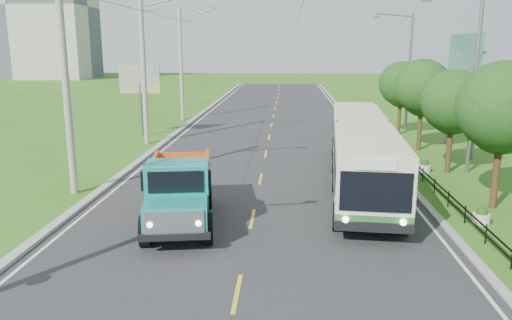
# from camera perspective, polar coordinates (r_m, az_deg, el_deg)

# --- Properties ---
(ground) EXTENTS (240.00, 240.00, 0.00)m
(ground) POSITION_cam_1_polar(r_m,az_deg,el_deg) (13.87, -2.19, -15.01)
(ground) COLOR #326217
(ground) RESTS_ON ground
(road) EXTENTS (14.00, 120.00, 0.02)m
(road) POSITION_cam_1_polar(r_m,az_deg,el_deg) (32.87, 1.26, 1.40)
(road) COLOR #28282B
(road) RESTS_ON ground
(curb_left) EXTENTS (0.40, 120.00, 0.15)m
(curb_left) POSITION_cam_1_polar(r_m,az_deg,el_deg) (33.91, -10.99, 1.63)
(curb_left) COLOR #9E9E99
(curb_left) RESTS_ON ground
(curb_right) EXTENTS (0.30, 120.00, 0.10)m
(curb_right) POSITION_cam_1_polar(r_m,az_deg,el_deg) (33.36, 13.63, 1.28)
(curb_right) COLOR #9E9E99
(curb_right) RESTS_ON ground
(edge_line_left) EXTENTS (0.12, 120.00, 0.00)m
(edge_line_left) POSITION_cam_1_polar(r_m,az_deg,el_deg) (33.79, -10.09, 1.53)
(edge_line_left) COLOR silver
(edge_line_left) RESTS_ON road
(edge_line_right) EXTENTS (0.12, 120.00, 0.00)m
(edge_line_right) POSITION_cam_1_polar(r_m,az_deg,el_deg) (33.29, 12.78, 1.25)
(edge_line_right) COLOR silver
(edge_line_right) RESTS_ON road
(centre_dash) EXTENTS (0.12, 2.20, 0.00)m
(centre_dash) POSITION_cam_1_polar(r_m,az_deg,el_deg) (13.86, -2.19, -14.93)
(centre_dash) COLOR yellow
(centre_dash) RESTS_ON road
(railing_right) EXTENTS (0.04, 40.00, 0.60)m
(railing_right) POSITION_cam_1_polar(r_m,az_deg,el_deg) (27.75, 17.48, -0.70)
(railing_right) COLOR black
(railing_right) RESTS_ON ground
(pole_near) EXTENTS (3.51, 0.32, 10.00)m
(pole_near) POSITION_cam_1_polar(r_m,az_deg,el_deg) (23.29, -20.86, 8.55)
(pole_near) COLOR gray
(pole_near) RESTS_ON ground
(pole_mid) EXTENTS (3.51, 0.32, 10.00)m
(pole_mid) POSITION_cam_1_polar(r_m,az_deg,el_deg) (34.58, -12.67, 10.15)
(pole_mid) COLOR gray
(pole_mid) RESTS_ON ground
(pole_far) EXTENTS (3.51, 0.32, 10.00)m
(pole_far) POSITION_cam_1_polar(r_m,az_deg,el_deg) (46.23, -8.52, 10.88)
(pole_far) COLOR gray
(pole_far) RESTS_ON ground
(tree_third) EXTENTS (3.60, 3.62, 6.00)m
(tree_third) POSITION_cam_1_polar(r_m,az_deg,el_deg) (22.23, 26.35, 5.03)
(tree_third) COLOR #382314
(tree_third) RESTS_ON ground
(tree_fourth) EXTENTS (3.24, 3.31, 5.40)m
(tree_fourth) POSITION_cam_1_polar(r_m,az_deg,el_deg) (27.87, 21.59, 5.92)
(tree_fourth) COLOR #382314
(tree_fourth) RESTS_ON ground
(tree_fifth) EXTENTS (3.48, 3.52, 5.80)m
(tree_fifth) POSITION_cam_1_polar(r_m,az_deg,el_deg) (33.58, 18.52, 7.62)
(tree_fifth) COLOR #382314
(tree_fifth) RESTS_ON ground
(tree_back) EXTENTS (3.30, 3.36, 5.50)m
(tree_back) POSITION_cam_1_polar(r_m,az_deg,el_deg) (39.40, 16.28, 8.13)
(tree_back) COLOR #382314
(tree_back) RESTS_ON ground
(streetlight_mid) EXTENTS (3.02, 0.20, 9.07)m
(streetlight_mid) POSITION_cam_1_polar(r_m,az_deg,el_deg) (27.88, 23.45, 8.49)
(streetlight_mid) COLOR slate
(streetlight_mid) RESTS_ON ground
(streetlight_far) EXTENTS (3.02, 0.20, 9.07)m
(streetlight_far) POSITION_cam_1_polar(r_m,az_deg,el_deg) (41.32, 16.91, 10.01)
(streetlight_far) COLOR slate
(streetlight_far) RESTS_ON ground
(planter_near) EXTENTS (0.64, 0.64, 0.67)m
(planter_near) POSITION_cam_1_polar(r_m,az_deg,el_deg) (20.58, 24.36, -5.90)
(planter_near) COLOR silver
(planter_near) RESTS_ON ground
(planter_mid) EXTENTS (0.64, 0.64, 0.67)m
(planter_mid) POSITION_cam_1_polar(r_m,az_deg,el_deg) (27.91, 18.68, -0.74)
(planter_mid) COLOR silver
(planter_mid) RESTS_ON ground
(planter_far) EXTENTS (0.64, 0.64, 0.67)m
(planter_far) POSITION_cam_1_polar(r_m,az_deg,el_deg) (35.53, 15.40, 2.25)
(planter_far) COLOR silver
(planter_far) RESTS_ON ground
(billboard_left) EXTENTS (3.00, 0.20, 5.20)m
(billboard_left) POSITION_cam_1_polar(r_m,az_deg,el_deg) (37.87, -13.14, 8.46)
(billboard_left) COLOR slate
(billboard_left) RESTS_ON ground
(billboard_right) EXTENTS (0.24, 6.00, 7.30)m
(billboard_right) POSITION_cam_1_polar(r_m,az_deg,el_deg) (34.07, 22.79, 9.87)
(billboard_right) COLOR slate
(billboard_right) RESTS_ON ground
(apartment_near) EXTENTS (28.00, 14.00, 30.00)m
(apartment_near) POSITION_cam_1_polar(r_m,az_deg,el_deg) (121.38, -25.07, 15.59)
(apartment_near) COLOR #B7B2A3
(apartment_near) RESTS_ON ground
(bus) EXTENTS (3.88, 16.04, 3.07)m
(bus) POSITION_cam_1_polar(r_m,az_deg,el_deg) (24.24, 11.93, 1.47)
(bus) COLOR #27612F
(bus) RESTS_ON ground
(dump_truck) EXTENTS (3.19, 6.33, 2.54)m
(dump_truck) POSITION_cam_1_polar(r_m,az_deg,el_deg) (18.66, -8.78, -3.02)
(dump_truck) COLOR teal
(dump_truck) RESTS_ON ground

